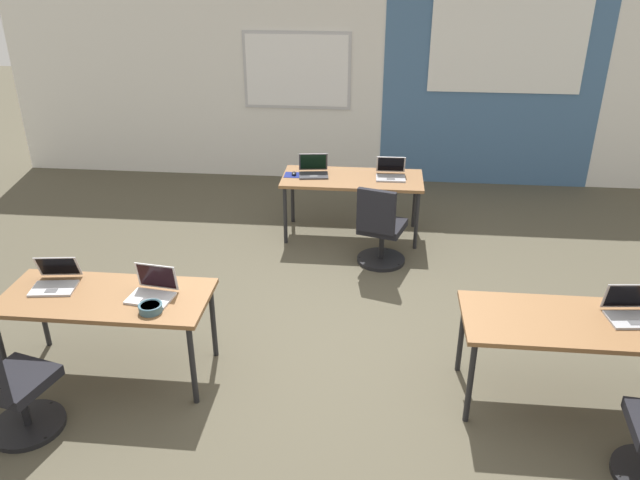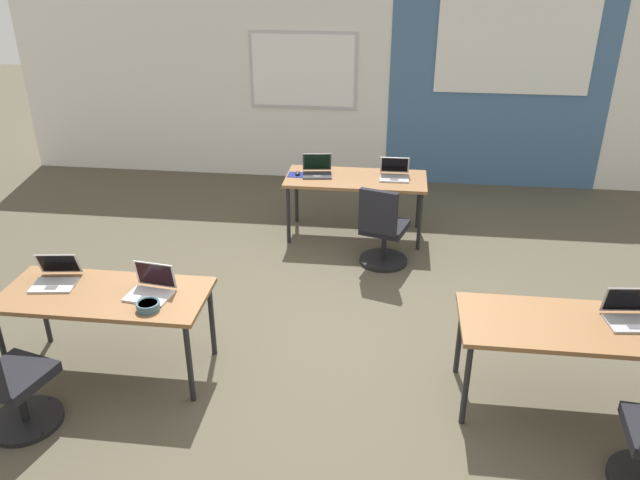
{
  "view_description": "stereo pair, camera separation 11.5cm",
  "coord_description": "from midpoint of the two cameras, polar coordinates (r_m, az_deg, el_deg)",
  "views": [
    {
      "loc": [
        0.3,
        -4.54,
        3.2
      ],
      "look_at": [
        -0.2,
        0.43,
        0.77
      ],
      "focal_mm": 35.17,
      "sensor_mm": 36.0,
      "label": 1
    },
    {
      "loc": [
        0.41,
        -4.53,
        3.2
      ],
      "look_at": [
        -0.2,
        0.43,
        0.77
      ],
      "focal_mm": 35.17,
      "sensor_mm": 36.0,
      "label": 2
    }
  ],
  "objects": [
    {
      "name": "mouse_far_left",
      "position": [
        7.25,
        -1.59,
        6.09
      ],
      "size": [
        0.06,
        0.1,
        0.03
      ],
      "color": "black",
      "rests_on": "mousepad_far_left"
    },
    {
      "name": "back_wall_assembly",
      "position": [
        8.92,
        5.01,
        14.27
      ],
      "size": [
        10.0,
        0.27,
        2.8
      ],
      "color": "silver",
      "rests_on": "ground"
    },
    {
      "name": "snack_bowl",
      "position": [
        4.78,
        -14.72,
        -5.77
      ],
      "size": [
        0.18,
        0.18,
        0.06
      ],
      "color": "#3D6070",
      "rests_on": "desk_near_left"
    },
    {
      "name": "chair_far_right",
      "position": [
        6.64,
        6.2,
        0.62
      ],
      "size": [
        0.55,
        0.6,
        0.92
      ],
      "rotation": [
        0.0,
        0.0,
        2.85
      ],
      "color": "black",
      "rests_on": "ground"
    },
    {
      "name": "mousepad_far_left",
      "position": [
        7.26,
        -1.59,
        5.95
      ],
      "size": [
        0.22,
        0.19,
        0.0
      ],
      "color": "navy",
      "rests_on": "desk_far_center"
    },
    {
      "name": "chair_near_left_end",
      "position": [
        4.94,
        -25.9,
        -11.98
      ],
      "size": [
        0.54,
        0.59,
        0.92
      ],
      "rotation": [
        0.0,
        0.0,
        2.88
      ],
      "color": "black",
      "rests_on": "ground"
    },
    {
      "name": "desk_near_right",
      "position": [
        4.89,
        22.61,
        -7.63
      ],
      "size": [
        1.6,
        0.7,
        0.72
      ],
      "color": "brown",
      "rests_on": "ground"
    },
    {
      "name": "desk_near_left",
      "position": [
        5.14,
        -18.35,
        -5.16
      ],
      "size": [
        1.6,
        0.7,
        0.72
      ],
      "color": "brown",
      "rests_on": "ground"
    },
    {
      "name": "desk_far_center",
      "position": [
        7.21,
        3.74,
        5.24
      ],
      "size": [
        1.6,
        0.7,
        0.72
      ],
      "color": "brown",
      "rests_on": "ground"
    },
    {
      "name": "laptop_near_left_end",
      "position": [
        5.36,
        -22.37,
        -3.18
      ],
      "size": [
        0.37,
        0.36,
        0.22
      ],
      "rotation": [
        0.0,
        0.0,
        0.14
      ],
      "color": "#B7B7BC",
      "rests_on": "desk_near_left"
    },
    {
      "name": "laptop_far_right",
      "position": [
        7.21,
        7.24,
        6.0
      ],
      "size": [
        0.34,
        0.32,
        0.22
      ],
      "rotation": [
        0.0,
        0.0,
        0.02
      ],
      "color": "#9E9EA3",
      "rests_on": "desk_far_center"
    },
    {
      "name": "laptop_near_right_end",
      "position": [
        5.02,
        26.91,
        -6.13
      ],
      "size": [
        0.36,
        0.31,
        0.23
      ],
      "rotation": [
        0.0,
        0.0,
        0.11
      ],
      "color": "#9E9EA3",
      "rests_on": "desk_near_right"
    },
    {
      "name": "ground_plane",
      "position": [
        5.56,
        2.08,
        -9.2
      ],
      "size": [
        24.0,
        24.0,
        0.0
      ],
      "color": "#4C4738"
    },
    {
      "name": "laptop_far_left",
      "position": [
        7.25,
        0.19,
        6.34
      ],
      "size": [
        0.37,
        0.34,
        0.23
      ],
      "rotation": [
        0.0,
        0.0,
        0.14
      ],
      "color": "#333338",
      "rests_on": "desk_far_center"
    },
    {
      "name": "laptop_near_left_inner",
      "position": [
        4.96,
        -14.49,
        -4.29
      ],
      "size": [
        0.36,
        0.31,
        0.24
      ],
      "rotation": [
        0.0,
        0.0,
        -0.13
      ],
      "color": "silver",
      "rests_on": "desk_near_left"
    }
  ]
}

